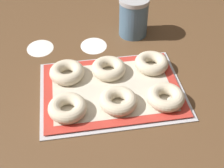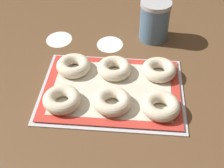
# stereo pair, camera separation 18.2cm
# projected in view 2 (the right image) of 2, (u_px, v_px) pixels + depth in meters

# --- Properties ---
(ground_plane) EXTENTS (2.80, 2.80, 0.00)m
(ground_plane) POSITION_uv_depth(u_px,v_px,m) (114.00, 94.00, 1.02)
(ground_plane) COLOR brown
(baking_tray) EXTENTS (0.47, 0.35, 0.01)m
(baking_tray) POSITION_uv_depth(u_px,v_px,m) (112.00, 90.00, 1.03)
(baking_tray) COLOR silver
(baking_tray) RESTS_ON ground_plane
(baking_mat) EXTENTS (0.45, 0.32, 0.00)m
(baking_mat) POSITION_uv_depth(u_px,v_px,m) (112.00, 89.00, 1.03)
(baking_mat) COLOR red
(baking_mat) RESTS_ON baking_tray
(bagel_front_left) EXTENTS (0.12, 0.12, 0.04)m
(bagel_front_left) POSITION_uv_depth(u_px,v_px,m) (62.00, 99.00, 0.96)
(bagel_front_left) COLOR beige
(bagel_front_left) RESTS_ON baking_mat
(bagel_front_center) EXTENTS (0.12, 0.12, 0.04)m
(bagel_front_center) POSITION_uv_depth(u_px,v_px,m) (112.00, 101.00, 0.96)
(bagel_front_center) COLOR beige
(bagel_front_center) RESTS_ON baking_mat
(bagel_front_right) EXTENTS (0.12, 0.12, 0.04)m
(bagel_front_right) POSITION_uv_depth(u_px,v_px,m) (161.00, 106.00, 0.94)
(bagel_front_right) COLOR beige
(bagel_front_right) RESTS_ON baking_mat
(bagel_back_left) EXTENTS (0.12, 0.12, 0.04)m
(bagel_back_left) POSITION_uv_depth(u_px,v_px,m) (73.00, 66.00, 1.08)
(bagel_back_left) COLOR beige
(bagel_back_left) RESTS_ON baking_mat
(bagel_back_center) EXTENTS (0.12, 0.12, 0.04)m
(bagel_back_center) POSITION_uv_depth(u_px,v_px,m) (114.00, 68.00, 1.07)
(bagel_back_center) COLOR beige
(bagel_back_center) RESTS_ON baking_mat
(bagel_back_right) EXTENTS (0.12, 0.12, 0.04)m
(bagel_back_right) POSITION_uv_depth(u_px,v_px,m) (159.00, 70.00, 1.07)
(bagel_back_right) COLOR beige
(bagel_back_right) RESTS_ON baking_mat
(flour_canister) EXTENTS (0.12, 0.12, 0.16)m
(flour_canister) POSITION_uv_depth(u_px,v_px,m) (154.00, 21.00, 1.21)
(flour_canister) COLOR slate
(flour_canister) RESTS_ON ground_plane
(flour_patch_near) EXTENTS (0.10, 0.12, 0.00)m
(flour_patch_near) POSITION_uv_depth(u_px,v_px,m) (59.00, 39.00, 1.25)
(flour_patch_near) COLOR white
(flour_patch_near) RESTS_ON ground_plane
(flour_patch_far) EXTENTS (0.10, 0.11, 0.00)m
(flour_patch_far) POSITION_uv_depth(u_px,v_px,m) (110.00, 44.00, 1.23)
(flour_patch_far) COLOR white
(flour_patch_far) RESTS_ON ground_plane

